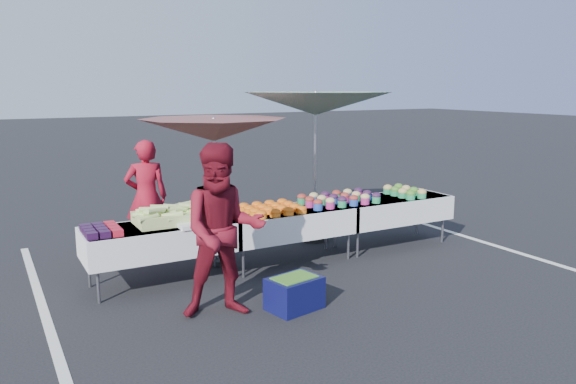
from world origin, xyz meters
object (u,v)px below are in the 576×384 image
vendor (146,197)px  umbrella_left (214,131)px  customer (223,231)px  umbrella_right (316,105)px  table_right (390,208)px  storage_bin (294,292)px  table_center (288,221)px  table_left (160,238)px

vendor → umbrella_left: bearing=137.0°
customer → umbrella_right: umbrella_right is taller
table_right → storage_bin: bearing=-149.4°
table_center → umbrella_right: size_ratio=0.76×
vendor → storage_bin: bearing=116.8°
table_left → customer: customer is taller
umbrella_left → storage_bin: bearing=-86.0°
umbrella_right → customer: bearing=-139.2°
table_center → table_right: same height
table_right → vendor: vendor is taller
table_left → storage_bin: bearing=-55.3°
table_center → storage_bin: (-0.75, -1.51, -0.39)m
table_left → vendor: (0.21, 1.40, 0.26)m
umbrella_right → vendor: bearing=166.6°
customer → table_right: bearing=37.3°
table_center → table_right: (1.80, 0.00, 0.00)m
customer → umbrella_left: size_ratio=0.76×
table_center → table_right: 1.80m
table_right → storage_bin: table_right is taller
table_left → customer: 1.36m
table_center → umbrella_right: umbrella_right is taller
umbrella_left → table_right: bearing=-9.4°
table_left → umbrella_right: umbrella_right is taller
table_center → customer: 1.99m
vendor → storage_bin: size_ratio=2.64×
customer → table_center: bearing=56.8°
table_right → umbrella_right: size_ratio=0.76×
table_center → umbrella_left: 1.60m
storage_bin → table_left: bearing=112.9°
table_center → vendor: 2.13m
table_right → storage_bin: 2.99m
customer → storage_bin: bearing=-1.5°
umbrella_left → storage_bin: 2.56m
table_center → vendor: size_ratio=1.11×
table_center → vendor: vendor is taller
umbrella_right → storage_bin: umbrella_right is taller
customer → storage_bin: 1.07m
vendor → table_right: bearing=168.3°
table_left → umbrella_left: size_ratio=0.76×
table_right → umbrella_right: (-0.87, 0.80, 1.56)m
umbrella_left → table_center: bearing=-26.5°
table_left → table_center: size_ratio=1.00×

